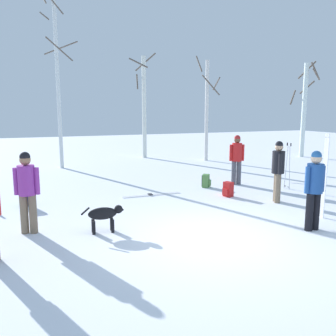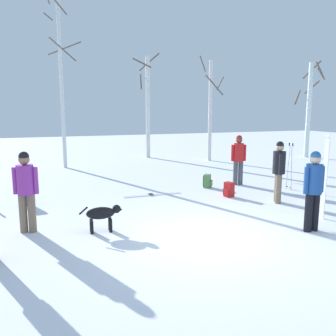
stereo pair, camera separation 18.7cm
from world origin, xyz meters
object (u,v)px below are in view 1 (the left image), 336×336
(person_3, at_px, (27,187))
(birch_tree_1, at_px, (144,105))
(person_4, at_px, (237,156))
(birch_tree_2, at_px, (207,109))
(person_2, at_px, (314,185))
(dog, at_px, (105,214))
(ski_pair_planted_0, at_px, (324,176))
(birch_tree_0, at_px, (57,73))
(person_1, at_px, (278,168))
(ski_pair_lying_0, at_px, (152,195))
(backpack_0, at_px, (228,189))
(backpack_1, at_px, (206,181))
(ski_poles_0, at_px, (288,164))
(birch_tree_3, at_px, (304,107))
(backpack_2, at_px, (25,198))

(person_3, relative_size, birch_tree_1, 0.30)
(person_4, xyz_separation_m, birch_tree_2, (1.89, 5.65, 1.66))
(person_2, distance_m, person_3, 6.00)
(person_4, height_order, dog, person_4)
(ski_pair_planted_0, distance_m, birch_tree_0, 11.64)
(person_1, height_order, ski_pair_planted_0, ski_pair_planted_0)
(person_1, xyz_separation_m, ski_pair_lying_0, (-2.99, 2.08, -0.97))
(person_2, relative_size, backpack_0, 3.90)
(person_2, xyz_separation_m, person_4, (1.13, 4.64, 0.00))
(person_1, bearing_deg, backpack_1, 110.79)
(ski_pair_planted_0, xyz_separation_m, ski_poles_0, (1.40, 2.83, -0.20))
(birch_tree_3, bearing_deg, person_1, -136.54)
(person_2, bearing_deg, ski_poles_0, 56.13)
(backpack_0, bearing_deg, person_1, -49.22)
(birch_tree_3, bearing_deg, backpack_2, -160.10)
(backpack_1, relative_size, backpack_2, 1.00)
(ski_poles_0, height_order, birch_tree_2, birch_tree_2)
(dog, distance_m, ski_poles_0, 6.72)
(ski_pair_lying_0, distance_m, birch_tree_3, 12.35)
(ski_pair_planted_0, height_order, birch_tree_1, birch_tree_1)
(ski_pair_planted_0, distance_m, backpack_0, 2.93)
(person_4, xyz_separation_m, birch_tree_0, (-5.25, 5.99, 3.14))
(person_4, relative_size, backpack_2, 3.90)
(birch_tree_2, bearing_deg, backpack_0, -113.62)
(person_2, height_order, birch_tree_1, birch_tree_1)
(backpack_0, xyz_separation_m, birch_tree_1, (0.51, 9.34, 2.64))
(backpack_0, relative_size, backpack_2, 1.00)
(dog, bearing_deg, ski_poles_0, 16.15)
(person_3, distance_m, backpack_0, 5.72)
(person_4, height_order, birch_tree_3, birch_tree_3)
(ski_pair_planted_0, bearing_deg, birch_tree_0, 116.54)
(person_4, xyz_separation_m, ski_pair_lying_0, (-3.26, -0.38, -0.97))
(person_4, relative_size, birch_tree_2, 0.33)
(person_3, distance_m, birch_tree_0, 9.21)
(birch_tree_2, bearing_deg, person_3, -136.53)
(birch_tree_0, distance_m, birch_tree_1, 5.12)
(person_2, xyz_separation_m, backpack_0, (-0.07, 3.24, -0.77))
(person_1, bearing_deg, birch_tree_1, 92.28)
(person_3, bearing_deg, dog, -20.40)
(person_3, relative_size, birch_tree_3, 0.33)
(person_1, distance_m, person_3, 6.47)
(person_4, distance_m, backpack_2, 6.87)
(person_3, distance_m, ski_pair_lying_0, 4.21)
(ski_pair_lying_0, height_order, ski_poles_0, ski_poles_0)
(person_4, distance_m, backpack_1, 1.42)
(backpack_2, distance_m, birch_tree_2, 10.79)
(backpack_1, bearing_deg, backpack_0, -89.96)
(backpack_0, bearing_deg, ski_pair_lying_0, 153.87)
(ski_poles_0, distance_m, birch_tree_2, 7.14)
(ski_pair_lying_0, bearing_deg, person_4, 6.61)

